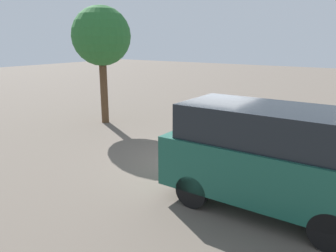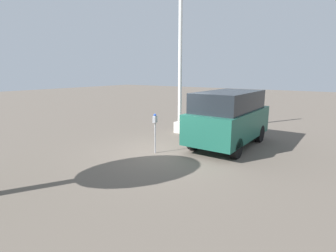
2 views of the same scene
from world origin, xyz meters
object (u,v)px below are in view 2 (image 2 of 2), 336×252
parking_meter_far (222,105)px  lamp_post (180,82)px  fire_hydrant (207,121)px  parked_van (229,117)px  parking_meter_near (155,124)px

parking_meter_far → lamp_post: bearing=153.0°
fire_hydrant → lamp_post: bearing=164.1°
parking_meter_far → fire_hydrant: 1.51m
parking_meter_far → parked_van: size_ratio=0.34×
parking_meter_far → fire_hydrant: bearing=154.1°
parking_meter_near → fire_hydrant: 5.55m
parking_meter_near → parking_meter_far: bearing=-10.0°
lamp_post → parked_van: 3.41m
parking_meter_near → parked_van: (2.53, -1.89, 0.11)m
parking_meter_far → parked_van: (-4.21, -2.11, 0.10)m
parking_meter_far → lamp_post: size_ratio=0.22×
parked_van → lamp_post: bearing=73.0°
parked_van → fire_hydrant: size_ratio=6.01×
parking_meter_near → parking_meter_far: size_ratio=0.99×
parking_meter_near → parked_van: size_ratio=0.34×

